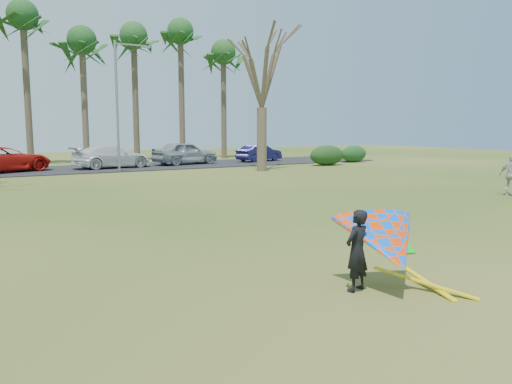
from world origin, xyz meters
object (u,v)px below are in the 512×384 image
streetlight (119,99)px  car_5 (259,153)px  bare_tree_right (262,66)px  kite_flyer (385,243)px  car_3 (112,157)px  car_2 (4,159)px  pedestrian_b (512,175)px  car_4 (185,153)px

streetlight → car_5: (11.95, 3.06, -3.75)m
bare_tree_right → car_5: (4.11, 7.06, -5.85)m
car_5 → kite_flyer: 31.71m
car_3 → car_5: 11.88m
streetlight → kite_flyer: bearing=-96.0°
bare_tree_right → streetlight: (-7.84, 4.00, -2.10)m
streetlight → car_2: size_ratio=1.45×
bare_tree_right → car_2: 16.77m
bare_tree_right → streetlight: size_ratio=1.15×
car_5 → car_3: bearing=77.6°
pedestrian_b → car_5: bearing=-13.7°
car_3 → pedestrian_b: (10.40, -21.71, 0.04)m
bare_tree_right → car_5: size_ratio=2.31×
car_2 → car_3: size_ratio=1.07×
car_2 → pedestrian_b: 27.62m
car_2 → streetlight: bearing=-137.0°
car_3 → kite_flyer: size_ratio=2.16×
kite_flyer → bare_tree_right: bearing=63.6°
streetlight → car_2: 7.85m
car_5 → pedestrian_b: bearing=161.5°
bare_tree_right → car_3: bare_tree_right is taller
car_5 → streetlight: bearing=89.7°
streetlight → car_5: size_ratio=2.00×
car_4 → car_5: (6.35, -0.09, -0.18)m
streetlight → pedestrian_b: (10.48, -19.12, -3.62)m
car_4 → kite_flyer: bearing=153.7°
streetlight → car_4: streetlight is taller
car_2 → pedestrian_b: bearing=-166.0°
kite_flyer → car_3: bearing=84.4°
car_2 → car_3: bearing=-115.1°
bare_tree_right → car_5: bare_tree_right is taller
streetlight → car_4: 7.35m
kite_flyer → streetlight: bearing=84.0°
bare_tree_right → car_4: (-2.24, 7.16, -5.67)m
car_5 → pedestrian_b: 22.23m
car_3 → car_5: bearing=-95.8°
kite_flyer → pedestrian_b: bearing=24.5°
bare_tree_right → streetlight: 9.05m
bare_tree_right → car_4: bare_tree_right is taller
bare_tree_right → car_2: (-14.23, 6.76, -5.74)m
car_2 → car_3: 6.46m
streetlight → kite_flyer: streetlight is taller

